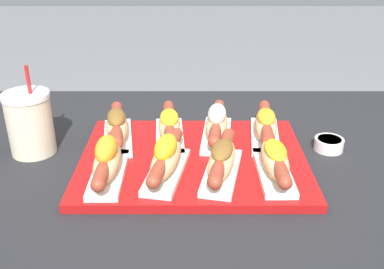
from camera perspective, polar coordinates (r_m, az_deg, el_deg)
name	(u,v)px	position (r m, az deg, el deg)	size (l,w,h in m)	color
serving_tray	(192,160)	(0.94, 0.00, -3.21)	(0.47, 0.36, 0.02)	#B71414
hot_dog_0	(106,160)	(0.86, -10.85, -3.23)	(0.06, 0.22, 0.08)	white
hot_dog_1	(165,158)	(0.86, -3.46, -3.03)	(0.09, 0.21, 0.08)	white
hot_dog_2	(221,160)	(0.86, 3.68, -3.25)	(0.09, 0.21, 0.07)	white
hot_dog_3	(273,160)	(0.87, 10.31, -3.16)	(0.06, 0.22, 0.06)	white
hot_dog_4	(116,127)	(1.00, -9.65, 0.99)	(0.09, 0.21, 0.07)	white
hot_dog_5	(168,126)	(0.99, -3.04, 1.07)	(0.07, 0.22, 0.06)	white
hot_dog_6	(216,124)	(1.00, 3.02, 1.37)	(0.08, 0.22, 0.08)	white
hot_dog_7	(264,125)	(1.01, 9.18, 1.14)	(0.08, 0.22, 0.07)	white
sauce_bowl	(328,143)	(1.04, 16.84, -1.08)	(0.06, 0.06, 0.03)	white
drink_cup	(29,123)	(1.02, -20.03, 1.34)	(0.10, 0.10, 0.20)	beige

